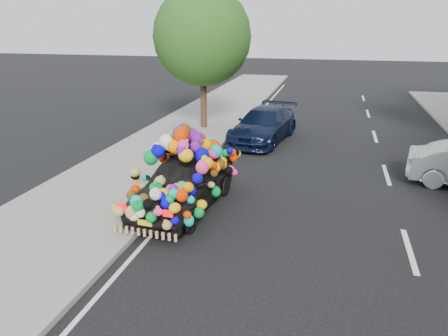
# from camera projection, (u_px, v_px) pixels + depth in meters

# --- Properties ---
(ground) EXTENTS (100.00, 100.00, 0.00)m
(ground) POSITION_uv_depth(u_px,v_px,m) (244.00, 232.00, 10.10)
(ground) COLOR black
(ground) RESTS_ON ground
(sidewalk) EXTENTS (4.00, 60.00, 0.12)m
(sidewalk) POSITION_uv_depth(u_px,v_px,m) (78.00, 211.00, 11.08)
(sidewalk) COLOR gray
(sidewalk) RESTS_ON ground
(kerb) EXTENTS (0.15, 60.00, 0.13)m
(kerb) POSITION_uv_depth(u_px,v_px,m) (149.00, 219.00, 10.63)
(kerb) COLOR gray
(kerb) RESTS_ON ground
(lane_markings) EXTENTS (6.00, 50.00, 0.01)m
(lane_markings) POSITION_uv_depth(u_px,v_px,m) (409.00, 250.00, 9.27)
(lane_markings) COLOR silver
(lane_markings) RESTS_ON ground
(tree_near_sidewalk) EXTENTS (4.20, 4.20, 6.13)m
(tree_near_sidewalk) POSITION_uv_depth(u_px,v_px,m) (203.00, 36.00, 18.43)
(tree_near_sidewalk) COLOR #332114
(tree_near_sidewalk) RESTS_ON ground
(plush_art_car) EXTENTS (2.37, 4.46, 2.05)m
(plush_art_car) POSITION_uv_depth(u_px,v_px,m) (183.00, 169.00, 11.13)
(plush_art_car) COLOR black
(plush_art_car) RESTS_ON ground
(navy_sedan) EXTENTS (2.57, 4.77, 1.31)m
(navy_sedan) POSITION_uv_depth(u_px,v_px,m) (264.00, 125.00, 17.62)
(navy_sedan) COLOR black
(navy_sedan) RESTS_ON ground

